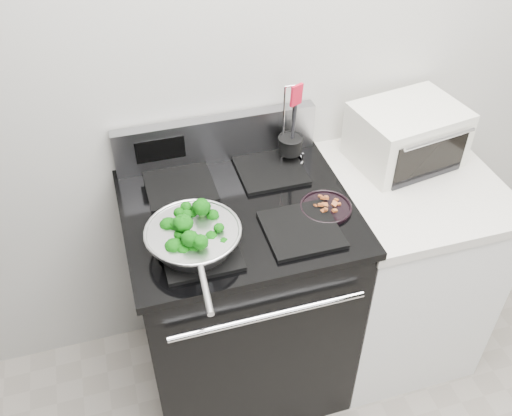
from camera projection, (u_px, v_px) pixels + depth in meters
name	position (u px, v px, depth m)	size (l,w,h in m)	color
back_wall	(293.00, 46.00, 2.01)	(4.00, 0.02, 2.70)	#B6B5AD
gas_range	(240.00, 295.00, 2.26)	(0.79, 0.69, 1.13)	black
counter	(396.00, 265.00, 2.43)	(0.62, 0.68, 0.92)	white
skillet	(194.00, 237.00, 1.78)	(0.31, 0.49, 0.07)	silver
broccoli_pile	(193.00, 232.00, 1.77)	(0.24, 0.24, 0.08)	black
bacon_plate	(326.00, 205.00, 1.95)	(0.18, 0.18, 0.04)	black
utensil_holder	(290.00, 148.00, 2.13)	(0.11, 0.11, 0.33)	silver
toaster_oven	(407.00, 135.00, 2.16)	(0.43, 0.35, 0.22)	silver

